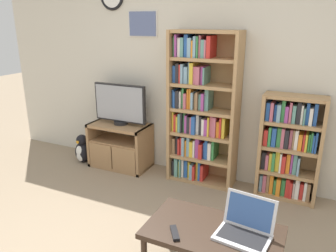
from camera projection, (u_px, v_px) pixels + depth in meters
name	position (u px, v px, depth m)	size (l,w,h in m)	color
wall_back	(210.00, 70.00, 3.77)	(6.04, 0.09, 2.60)	beige
tv_stand	(120.00, 145.00, 4.29)	(0.78, 0.43, 0.58)	#9E754C
television	(120.00, 104.00, 4.14)	(0.72, 0.18, 0.52)	black
bookshelf_tall	(199.00, 112.00, 3.76)	(0.78, 0.32, 1.76)	tan
bookshelf_short	(289.00, 149.00, 3.47)	(0.62, 0.27, 1.14)	tan
coffee_table	(213.00, 236.00, 2.30)	(0.94, 0.54, 0.46)	#332319
laptop	(245.00, 227.00, 2.21)	(0.38, 0.33, 0.26)	silver
remote_near_laptop	(175.00, 233.00, 2.24)	(0.12, 0.16, 0.02)	black
penguin_figurine	(82.00, 150.00, 4.44)	(0.21, 0.19, 0.39)	black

